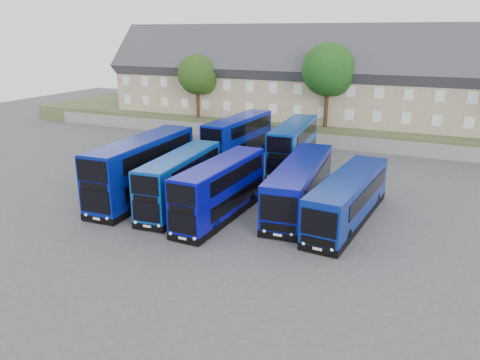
% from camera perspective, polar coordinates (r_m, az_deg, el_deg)
% --- Properties ---
extents(ground, '(120.00, 120.00, 0.00)m').
position_cam_1_polar(ground, '(32.05, -4.91, -4.83)').
color(ground, '#46464B').
rests_on(ground, ground).
extents(retaining_wall, '(70.00, 0.40, 1.50)m').
position_cam_1_polar(retaining_wall, '(53.13, 7.75, 5.00)').
color(retaining_wall, slate).
rests_on(retaining_wall, ground).
extents(earth_bank, '(80.00, 20.00, 2.00)m').
position_cam_1_polar(earth_bank, '(62.55, 10.44, 7.00)').
color(earth_bank, '#404B2A').
rests_on(earth_bank, ground).
extents(terrace_row, '(66.00, 10.40, 11.20)m').
position_cam_1_polar(terrace_row, '(56.72, 15.73, 11.30)').
color(terrace_row, tan).
rests_on(terrace_row, earth_bank).
extents(dd_front_left, '(3.08, 11.57, 4.56)m').
position_cam_1_polar(dd_front_left, '(36.17, -11.76, 1.25)').
color(dd_front_left, navy).
rests_on(dd_front_left, ground).
extents(dd_front_mid, '(3.03, 9.91, 3.88)m').
position_cam_1_polar(dd_front_mid, '(33.90, -7.28, -0.22)').
color(dd_front_mid, '#083C9E').
rests_on(dd_front_mid, ground).
extents(dd_front_right, '(2.52, 9.87, 3.89)m').
position_cam_1_polar(dd_front_right, '(31.74, -2.41, -1.32)').
color(dd_front_right, '#080994').
rests_on(dd_front_right, ground).
extents(dd_rear_left, '(2.95, 10.71, 4.21)m').
position_cam_1_polar(dd_rear_left, '(46.38, -0.20, 4.99)').
color(dd_rear_left, '#0818A1').
rests_on(dd_rear_left, ground).
extents(dd_rear_right, '(3.30, 10.69, 4.18)m').
position_cam_1_polar(dd_rear_right, '(43.74, 6.50, 4.08)').
color(dd_rear_right, '#083AA0').
rests_on(dd_rear_right, ground).
extents(coach_east_a, '(3.68, 12.50, 3.37)m').
position_cam_1_polar(coach_east_a, '(33.86, 7.31, -0.68)').
color(coach_east_a, '#070D91').
rests_on(coach_east_a, ground).
extents(coach_east_b, '(3.38, 11.79, 3.18)m').
position_cam_1_polar(coach_east_b, '(31.94, 13.04, -2.32)').
color(coach_east_b, navy).
rests_on(coach_east_b, ground).
extents(tree_west, '(4.80, 4.80, 7.65)m').
position_cam_1_polar(tree_west, '(58.53, -5.06, 12.49)').
color(tree_west, '#382314').
rests_on(tree_west, earth_bank).
extents(tree_mid, '(5.76, 5.76, 9.18)m').
position_cam_1_polar(tree_mid, '(53.03, 10.87, 12.83)').
color(tree_mid, '#382314').
rests_on(tree_mid, earth_bank).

